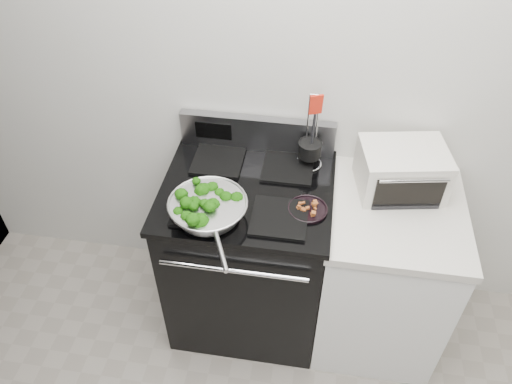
% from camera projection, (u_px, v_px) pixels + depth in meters
% --- Properties ---
extents(back_wall, '(4.00, 0.02, 2.70)m').
position_uv_depth(back_wall, '(325.00, 78.00, 2.22)').
color(back_wall, silver).
rests_on(back_wall, ground).
extents(gas_range, '(0.79, 0.69, 1.13)m').
position_uv_depth(gas_range, '(248.00, 253.00, 2.60)').
color(gas_range, black).
rests_on(gas_range, floor).
extents(counter, '(0.62, 0.68, 0.92)m').
position_uv_depth(counter, '(381.00, 273.00, 2.54)').
color(counter, white).
rests_on(counter, floor).
extents(skillet, '(0.34, 0.52, 0.07)m').
position_uv_depth(skillet, '(208.00, 208.00, 2.11)').
color(skillet, silver).
rests_on(skillet, gas_range).
extents(broccoli_pile, '(0.27, 0.27, 0.09)m').
position_uv_depth(broccoli_pile, '(208.00, 204.00, 2.10)').
color(broccoli_pile, black).
rests_on(broccoli_pile, skillet).
extents(bacon_plate, '(0.18, 0.18, 0.04)m').
position_uv_depth(bacon_plate, '(308.00, 207.00, 2.17)').
color(bacon_plate, black).
rests_on(bacon_plate, gas_range).
extents(utensil_holder, '(0.13, 0.13, 0.39)m').
position_uv_depth(utensil_holder, '(309.00, 153.00, 2.36)').
color(utensil_holder, silver).
rests_on(utensil_holder, gas_range).
extents(toaster_oven, '(0.42, 0.35, 0.22)m').
position_uv_depth(toaster_oven, '(402.00, 170.00, 2.26)').
color(toaster_oven, white).
rests_on(toaster_oven, counter).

